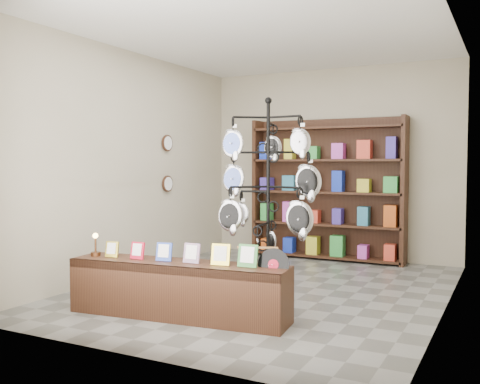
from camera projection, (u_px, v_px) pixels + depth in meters
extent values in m
plane|color=slate|center=(266.00, 289.00, 6.37)|extent=(5.00, 5.00, 0.00)
plane|color=#AFA48D|center=(331.00, 163.00, 8.51)|extent=(4.00, 0.00, 4.00)
plane|color=#AFA48D|center=(132.00, 163.00, 4.07)|extent=(4.00, 0.00, 4.00)
plane|color=#AFA48D|center=(131.00, 163.00, 7.20)|extent=(0.00, 5.00, 5.00)
plane|color=#AFA48D|center=(448.00, 163.00, 5.38)|extent=(0.00, 5.00, 5.00)
plane|color=white|center=(267.00, 34.00, 6.21)|extent=(5.00, 5.00, 0.00)
cylinder|color=black|center=(268.00, 306.00, 5.53)|extent=(0.54, 0.54, 0.03)
cylinder|color=black|center=(268.00, 206.00, 5.48)|extent=(0.04, 0.04, 2.12)
sphere|color=black|center=(268.00, 101.00, 5.42)|extent=(0.07, 0.07, 0.07)
ellipsoid|color=silver|center=(271.00, 241.00, 5.71)|extent=(0.12, 0.06, 0.22)
cube|color=tan|center=(257.00, 248.00, 5.22)|extent=(0.39, 0.15, 0.04)
cube|color=black|center=(178.00, 290.00, 5.19)|extent=(2.24, 0.68, 0.54)
cube|color=gold|center=(112.00, 249.00, 5.44)|extent=(0.15, 0.07, 0.16)
cube|color=#B10E25|center=(138.00, 251.00, 5.33)|extent=(0.16, 0.07, 0.17)
cube|color=#263FA5|center=(164.00, 252.00, 5.22)|extent=(0.17, 0.07, 0.18)
cube|color=#E54C33|center=(192.00, 253.00, 5.11)|extent=(0.18, 0.08, 0.19)
cube|color=gold|center=(221.00, 255.00, 5.01)|extent=(0.19, 0.08, 0.20)
cube|color=#337233|center=(248.00, 256.00, 4.91)|extent=(0.20, 0.08, 0.21)
cylinder|color=black|center=(273.00, 265.00, 4.88)|extent=(0.31, 0.10, 0.30)
cylinder|color=#B10E25|center=(273.00, 265.00, 4.87)|extent=(0.10, 0.04, 0.10)
cylinder|color=#492814|center=(96.00, 254.00, 5.51)|extent=(0.10, 0.10, 0.04)
cylinder|color=#492814|center=(96.00, 245.00, 5.51)|extent=(0.02, 0.02, 0.14)
sphere|color=#FFBF59|center=(95.00, 236.00, 5.50)|extent=(0.06, 0.06, 0.06)
cube|color=black|center=(330.00, 189.00, 8.48)|extent=(2.40, 0.04, 2.20)
cube|color=black|center=(258.00, 188.00, 8.87)|extent=(0.06, 0.36, 2.20)
cube|color=black|center=(404.00, 191.00, 7.80)|extent=(0.06, 0.36, 2.20)
cube|color=black|center=(326.00, 256.00, 8.39)|extent=(2.36, 0.36, 0.04)
cube|color=black|center=(326.00, 224.00, 8.36)|extent=(2.36, 0.36, 0.03)
cube|color=black|center=(327.00, 192.00, 8.34)|extent=(2.36, 0.36, 0.04)
cube|color=black|center=(327.00, 160.00, 8.31)|extent=(2.36, 0.36, 0.04)
cube|color=black|center=(327.00, 128.00, 8.29)|extent=(2.36, 0.36, 0.04)
cylinder|color=black|center=(167.00, 143.00, 7.88)|extent=(0.03, 0.24, 0.24)
cylinder|color=black|center=(168.00, 184.00, 7.91)|extent=(0.03, 0.24, 0.24)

